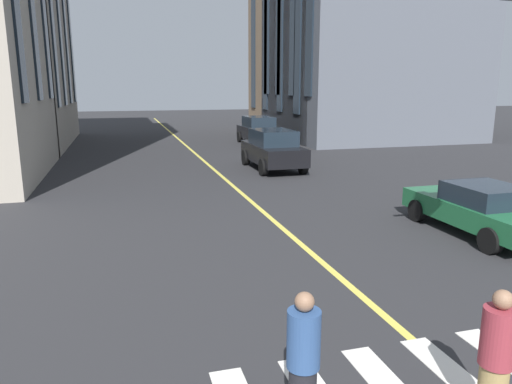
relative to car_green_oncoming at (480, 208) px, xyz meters
The scene contains 7 objects.
lane_centre_line 12.05m from the car_green_oncoming, 24.04° to the left, with size 80.00×0.16×0.01m.
car_green_oncoming is the anchor object (origin of this frame).
car_black_trailing 21.16m from the car_green_oncoming, ahead, with size 4.70×2.14×1.88m.
car_black_mid 11.47m from the car_green_oncoming, 10.86° to the left, with size 4.70×2.14×1.88m.
pedestrian_companion 9.26m from the car_green_oncoming, 128.09° to the left, with size 0.38×0.38×1.69m.
pedestrian_far 8.14m from the car_green_oncoming, 140.47° to the left, with size 0.38×0.38×1.70m.
building_right_far 28.29m from the car_green_oncoming, 18.12° to the right, with size 14.61×12.05×14.45m.
Camera 1 is at (-1.17, 4.21, 3.87)m, focal length 33.46 mm.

